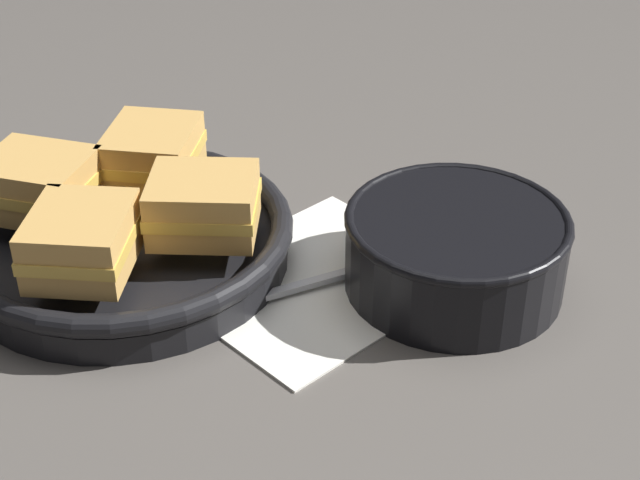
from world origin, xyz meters
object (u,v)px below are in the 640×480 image
(skillet, at_px, (126,241))
(sandwich_near_right, at_px, (203,205))
(sandwich_far_right, at_px, (39,184))
(soup_bowl, at_px, (456,247))
(sandwich_far_left, at_px, (153,154))
(spoon, at_px, (379,264))
(sandwich_near_left, at_px, (81,241))

(skillet, height_order, sandwich_near_right, sandwich_near_right)
(sandwich_far_right, bearing_deg, soup_bowl, -47.80)
(soup_bowl, distance_m, sandwich_far_left, 0.27)
(spoon, distance_m, skillet, 0.20)
(sandwich_far_left, bearing_deg, sandwich_near_left, -142.93)
(sandwich_near_left, xyz_separation_m, sandwich_far_right, (0.01, 0.10, 0.00))
(sandwich_near_right, relative_size, sandwich_far_right, 1.01)
(soup_bowl, bearing_deg, sandwich_near_left, 147.74)
(sandwich_far_left, bearing_deg, soup_bowl, -61.48)
(soup_bowl, xyz_separation_m, sandwich_far_left, (-0.13, 0.23, 0.03))
(spoon, bearing_deg, soup_bowl, -44.03)
(spoon, height_order, sandwich_near_right, sandwich_near_right)
(soup_bowl, distance_m, skillet, 0.26)
(sandwich_far_right, bearing_deg, sandwich_far_left, -7.93)
(skillet, relative_size, sandwich_near_right, 2.46)
(sandwich_near_right, distance_m, sandwich_far_right, 0.14)
(sandwich_near_left, relative_size, sandwich_near_right, 1.00)
(spoon, xyz_separation_m, sandwich_far_left, (-0.09, 0.18, 0.06))
(spoon, height_order, sandwich_near_left, sandwich_near_left)
(spoon, distance_m, sandwich_near_right, 0.15)
(skillet, xyz_separation_m, sandwich_far_right, (-0.04, 0.06, 0.04))
(sandwich_near_right, bearing_deg, spoon, -38.26)
(skillet, bearing_deg, sandwich_far_right, 127.07)
(sandwich_far_left, bearing_deg, spoon, -62.63)
(spoon, height_order, skillet, skillet)
(sandwich_near_left, bearing_deg, soup_bowl, -32.26)
(skillet, xyz_separation_m, sandwich_near_right, (0.04, -0.06, 0.04))
(soup_bowl, bearing_deg, sandwich_near_right, 135.83)
(soup_bowl, bearing_deg, skillet, 133.55)
(soup_bowl, relative_size, sandwich_far_right, 1.58)
(sandwich_near_right, bearing_deg, sandwich_far_right, 127.07)
(sandwich_near_right, bearing_deg, skillet, 127.07)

